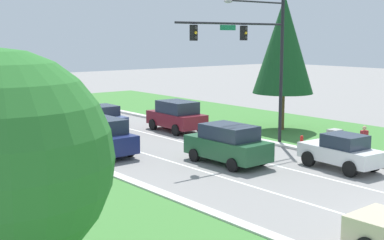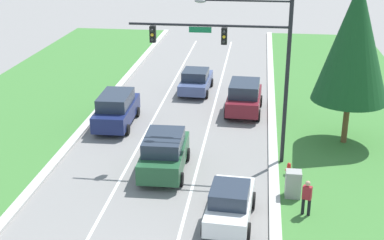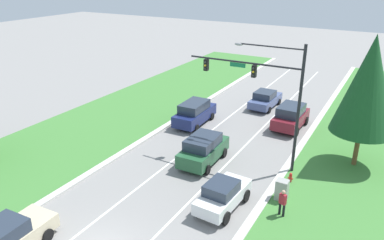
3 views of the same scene
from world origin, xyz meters
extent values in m
cube|color=beige|center=(-5.65, 0.00, 0.07)|extent=(0.50, 90.00, 0.15)
cylinder|color=black|center=(6.07, 12.51, 4.33)|extent=(0.20, 0.20, 8.66)
cylinder|color=black|center=(2.16, 12.51, 7.10)|extent=(7.83, 0.12, 0.12)
cube|color=#147042|center=(1.76, 12.51, 6.88)|extent=(1.10, 0.04, 0.28)
cylinder|color=black|center=(3.92, 12.51, 8.31)|extent=(4.31, 0.09, 0.09)
ellipsoid|color=gray|center=(1.76, 12.51, 8.26)|extent=(0.56, 0.28, 0.20)
cube|color=black|center=(2.94, 12.51, 6.60)|extent=(0.28, 0.32, 0.80)
sphere|color=#2D2D2D|center=(2.94, 12.34, 6.83)|extent=(0.16, 0.16, 0.16)
sphere|color=yellow|center=(2.94, 12.34, 6.60)|extent=(0.16, 0.16, 0.16)
sphere|color=#2D2D2D|center=(2.94, 12.34, 6.37)|extent=(0.16, 0.16, 0.16)
cube|color=black|center=(-0.59, 12.51, 6.60)|extent=(0.28, 0.32, 0.80)
sphere|color=#2D2D2D|center=(-0.59, 12.34, 6.83)|extent=(0.16, 0.16, 0.16)
sphere|color=yellow|center=(-0.59, 12.34, 6.60)|extent=(0.16, 0.16, 0.16)
sphere|color=#2D2D2D|center=(-0.59, 12.34, 6.37)|extent=(0.16, 0.16, 0.16)
cube|color=white|center=(3.74, 6.47, 0.74)|extent=(1.95, 4.19, 0.73)
cube|color=#283342|center=(3.73, 6.22, 1.43)|extent=(1.65, 1.93, 0.64)
cylinder|color=black|center=(4.66, 7.69, 0.38)|extent=(0.28, 0.77, 0.76)
cylinder|color=black|center=(2.98, 7.78, 0.38)|extent=(0.28, 0.77, 0.76)
cylinder|color=black|center=(4.51, 5.15, 0.38)|extent=(0.28, 0.77, 0.76)
cylinder|color=black|center=(2.83, 5.24, 0.38)|extent=(0.28, 0.77, 0.76)
cube|color=#475684|center=(0.20, 23.88, 0.67)|extent=(2.07, 4.61, 0.72)
cube|color=#283342|center=(0.19, 23.60, 1.36)|extent=(1.80, 2.10, 0.67)
cylinder|color=black|center=(1.19, 25.26, 0.30)|extent=(0.26, 0.61, 0.61)
cylinder|color=black|center=(-0.71, 25.32, 0.30)|extent=(0.26, 0.61, 0.61)
cylinder|color=black|center=(1.10, 22.44, 0.30)|extent=(0.26, 0.61, 0.61)
cylinder|color=black|center=(-0.79, 22.49, 0.30)|extent=(0.26, 0.61, 0.61)
cube|color=navy|center=(-3.82, 16.70, 0.79)|extent=(2.09, 4.98, 0.95)
cube|color=#283342|center=(-3.82, 16.58, 1.65)|extent=(1.84, 3.00, 0.76)
cylinder|color=black|center=(-2.91, 18.25, 0.31)|extent=(0.26, 0.63, 0.63)
cylinder|color=black|center=(-4.82, 18.20, 0.31)|extent=(0.26, 0.63, 0.63)
cylinder|color=black|center=(-2.82, 15.20, 0.31)|extent=(0.26, 0.63, 0.63)
cylinder|color=black|center=(-4.73, 15.15, 0.31)|extent=(0.26, 0.63, 0.63)
cube|color=maroon|center=(3.83, 19.89, 0.83)|extent=(2.21, 4.59, 0.90)
cube|color=#283342|center=(3.83, 19.78, 1.68)|extent=(1.94, 2.77, 0.80)
cylinder|color=black|center=(4.88, 21.26, 0.37)|extent=(0.27, 0.76, 0.75)
cylinder|color=black|center=(2.88, 21.33, 0.37)|extent=(0.27, 0.76, 0.75)
cylinder|color=black|center=(4.78, 18.46, 0.37)|extent=(0.27, 0.76, 0.75)
cylinder|color=black|center=(2.78, 18.53, 0.37)|extent=(0.27, 0.76, 0.75)
cube|color=#235633|center=(0.20, 10.75, 0.81)|extent=(2.13, 4.61, 0.95)
cube|color=#283342|center=(0.20, 10.63, 1.65)|extent=(1.88, 2.78, 0.72)
cylinder|color=black|center=(1.15, 12.19, 0.34)|extent=(0.26, 0.68, 0.67)
cylinder|color=black|center=(-0.82, 12.14, 0.34)|extent=(0.26, 0.68, 0.67)
cylinder|color=black|center=(1.22, 9.36, 0.34)|extent=(0.26, 0.68, 0.67)
cylinder|color=black|center=(-0.75, 9.31, 0.34)|extent=(0.26, 0.68, 0.67)
cube|color=beige|center=(-3.65, -1.98, 0.72)|extent=(2.10, 4.71, 0.76)
cube|color=#283342|center=(-3.64, -2.26, 1.45)|extent=(1.80, 2.15, 0.70)
cylinder|color=black|center=(-2.77, -0.51, 0.34)|extent=(0.27, 0.69, 0.68)
cylinder|color=black|center=(-4.64, -0.59, 0.34)|extent=(0.27, 0.69, 0.68)
cube|color=#9E9E99|center=(6.46, 8.82, 0.67)|extent=(0.70, 0.60, 1.35)
cylinder|color=black|center=(6.82, 7.33, 0.42)|extent=(0.14, 0.14, 0.84)
cylinder|color=black|center=(7.06, 7.24, 0.42)|extent=(0.14, 0.14, 0.84)
cube|color=maroon|center=(6.94, 7.29, 1.14)|extent=(0.43, 0.34, 0.60)
sphere|color=tan|center=(6.94, 7.29, 1.58)|extent=(0.22, 0.22, 0.22)
cylinder|color=red|center=(6.37, 11.06, 0.28)|extent=(0.20, 0.20, 0.55)
sphere|color=red|center=(6.37, 11.06, 0.61)|extent=(0.18, 0.18, 0.18)
cylinder|color=red|center=(6.25, 11.06, 0.30)|extent=(0.10, 0.09, 0.09)
cylinder|color=red|center=(6.49, 11.06, 0.30)|extent=(0.10, 0.09, 0.09)
cylinder|color=brown|center=(9.62, 15.54, 1.30)|extent=(0.32, 0.32, 2.59)
cone|color=#194C23|center=(9.62, 15.54, 5.87)|extent=(4.09, 4.09, 6.55)
camera|label=1|loc=(-17.79, -8.92, 6.41)|focal=50.00mm
camera|label=2|loc=(4.66, -13.08, 12.11)|focal=50.00mm
camera|label=3|loc=(11.14, -10.22, 12.84)|focal=35.00mm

